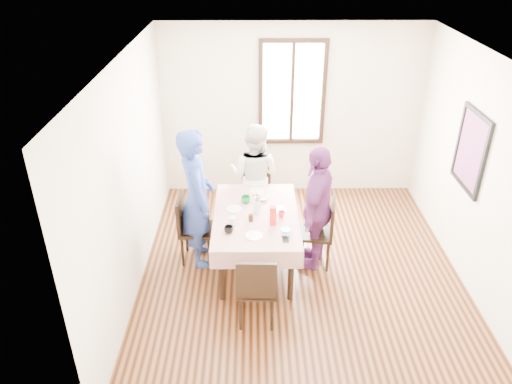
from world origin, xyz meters
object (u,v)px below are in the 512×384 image
dining_table (256,240)px  person_far (255,177)px  chair_left (196,229)px  person_left (196,198)px  chair_far (255,196)px  chair_near (257,287)px  chair_right (316,233)px  person_right (316,208)px

dining_table → person_far: size_ratio=0.94×
chair_left → person_left: 0.46m
chair_far → chair_near: size_ratio=1.00×
dining_table → chair_right: bearing=3.4°
chair_right → person_far: size_ratio=0.59×
person_far → person_left: bearing=71.3°
person_left → chair_near: bearing=-161.3°
person_left → person_right: size_ratio=1.11×
chair_left → chair_far: size_ratio=1.00×
person_left → dining_table: bearing=-114.8°
chair_left → person_right: bearing=88.3°
chair_near → person_far: 2.01m
chair_left → person_far: (0.76, 0.85, 0.32)m
chair_right → chair_far: bearing=48.4°
dining_table → chair_left: size_ratio=1.60×
chair_left → person_far: size_ratio=0.59×
chair_left → chair_near: size_ratio=1.00×
person_far → person_right: size_ratio=0.94×
chair_left → chair_near: same height
person_left → chair_far: bearing=-55.0°
chair_right → chair_far: size_ratio=1.00×
chair_right → chair_far: 1.23m
person_left → person_far: (0.74, 0.85, -0.14)m
chair_right → chair_near: size_ratio=1.00×
chair_near → chair_right: bearing=55.6°
person_right → person_far: bearing=-120.8°
dining_table → chair_near: 1.01m
chair_left → chair_right: bearing=88.4°
person_far → person_right: 1.20m
chair_far → person_far: (0.00, -0.02, 0.32)m
chair_left → person_left: size_ratio=0.50×
person_far → person_right: person_right is taller
chair_right → person_right: (-0.02, 0.00, 0.37)m
chair_near → person_right: person_right is taller
dining_table → person_right: person_right is taller
person_far → chair_right: bearing=151.6°
dining_table → chair_left: 0.78m
person_right → person_left: bearing=-72.6°
chair_left → person_left: person_left is taller
chair_far → person_right: (0.74, -0.96, 0.37)m
chair_near → person_left: size_ratio=0.50×
chair_left → chair_far: bearing=140.4°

